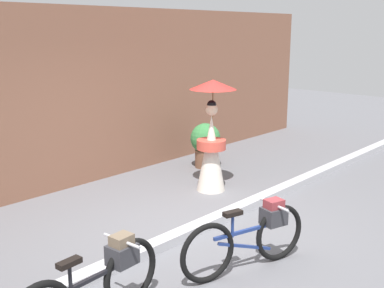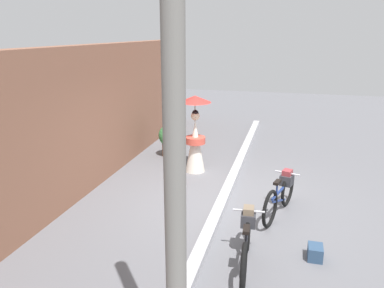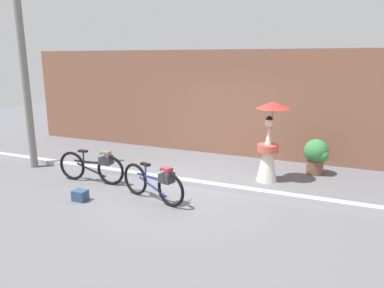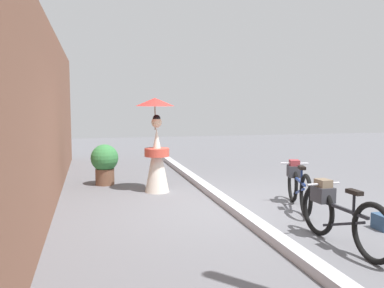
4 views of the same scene
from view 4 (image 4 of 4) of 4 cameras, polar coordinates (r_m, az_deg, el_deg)
The scene contains 8 objects.
ground_plane at distance 7.13m, azimuth 5.08°, elevation -8.70°, with size 30.00×30.00×0.00m, color slate.
building_wall at distance 6.59m, azimuth -20.77°, elevation 3.21°, with size 14.00×0.40×3.05m, color brown.
sidewalk_curb at distance 7.12m, azimuth 5.09°, elevation -8.24°, with size 14.00×0.20×0.12m, color #B2B2B7.
bicycle_near_officer at distance 5.50m, azimuth 19.54°, elevation -9.00°, with size 1.73×0.48×0.77m.
bicycle_far_side at distance 7.25m, azimuth 14.35°, elevation -5.36°, with size 1.64×0.61×0.77m.
person_with_parasol at distance 8.23m, azimuth -4.90°, elevation -0.25°, with size 0.77×0.77×1.87m.
potted_plant_by_door at distance 9.18m, azimuth -11.86°, elevation -2.42°, with size 0.60×0.59×0.88m.
backpack_on_pavement at distance 6.48m, azimuth 24.92°, elevation -9.65°, with size 0.28×0.22×0.22m.
Camera 4 is at (-6.54, 2.25, 1.76)m, focal length 38.79 mm.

